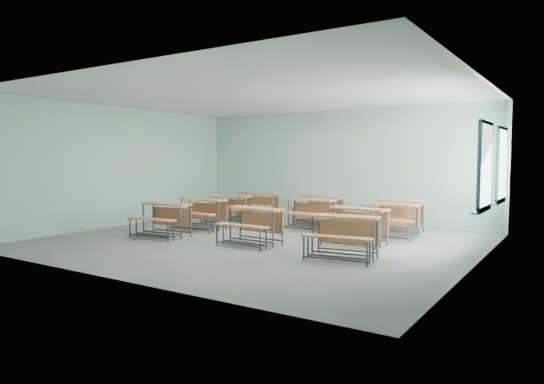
{
  "coord_description": "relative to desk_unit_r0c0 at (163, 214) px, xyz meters",
  "views": [
    {
      "loc": [
        6.05,
        -8.74,
        1.83
      ],
      "look_at": [
        -0.44,
        1.2,
        1.0
      ],
      "focal_mm": 32.0,
      "sensor_mm": 36.0,
      "label": 1
    }
  ],
  "objects": [
    {
      "name": "room",
      "position": [
        2.29,
        0.77,
        1.08
      ],
      "size": [
        9.04,
        8.04,
        3.24
      ],
      "color": "gray",
      "rests_on": "ground"
    },
    {
      "name": "desk_unit_r0c2",
      "position": [
        4.56,
        0.01,
        0.0
      ],
      "size": [
        1.35,
        0.99,
        0.78
      ],
      "rotation": [
        0.0,
        0.0,
        0.13
      ],
      "color": "#B36740",
      "rests_on": "ground"
    },
    {
      "name": "desk_unit_r3c1",
      "position": [
        1.99,
        4.03,
        0.0
      ],
      "size": [
        1.32,
        0.95,
        0.78
      ],
      "rotation": [
        0.0,
        0.0,
        -0.09
      ],
      "color": "#B36740",
      "rests_on": "ground"
    },
    {
      "name": "desk_unit_r1c2",
      "position": [
        4.2,
        1.47,
        0.0
      ],
      "size": [
        1.32,
        0.94,
        0.78
      ],
      "rotation": [
        0.0,
        0.0,
        -0.09
      ],
      "color": "#B36740",
      "rests_on": "ground"
    },
    {
      "name": "desk_unit_r1c0",
      "position": [
        -0.03,
        1.34,
        0.0
      ],
      "size": [
        1.33,
        0.97,
        0.78
      ],
      "rotation": [
        0.0,
        0.0,
        0.11
      ],
      "color": "#B36740",
      "rests_on": "ground"
    },
    {
      "name": "desk_unit_r2c2",
      "position": [
        4.46,
        2.78,
        0.0
      ],
      "size": [
        1.27,
        0.87,
        0.78
      ],
      "rotation": [
        0.0,
        0.0,
        0.03
      ],
      "color": "#B36740",
      "rests_on": "ground"
    },
    {
      "name": "desk_unit_r0c0",
      "position": [
        0.0,
        0.0,
        0.0
      ],
      "size": [
        1.3,
        0.92,
        0.78
      ],
      "rotation": [
        0.0,
        0.0,
        0.07
      ],
      "color": "#B36740",
      "rests_on": "ground"
    },
    {
      "name": "desk_unit_r2c1",
      "position": [
        2.31,
        2.85,
        0.0
      ],
      "size": [
        1.29,
        0.9,
        0.78
      ],
      "rotation": [
        0.0,
        0.0,
        0.05
      ],
      "color": "#B36740",
      "rests_on": "ground"
    },
    {
      "name": "desk_unit_r0c1",
      "position": [
        2.35,
        0.28,
        0.0
      ],
      "size": [
        1.29,
        0.9,
        0.78
      ],
      "rotation": [
        0.0,
        0.0,
        -0.05
      ],
      "color": "#B36740",
      "rests_on": "ground"
    },
    {
      "name": "desk_unit_r3c2",
      "position": [
        4.31,
        3.73,
        0.0
      ],
      "size": [
        1.27,
        0.88,
        0.78
      ],
      "rotation": [
        0.0,
        0.0,
        -0.03
      ],
      "color": "#B36740",
      "rests_on": "ground"
    },
    {
      "name": "desk_unit_r3c0",
      "position": [
        -0.08,
        3.89,
        0.0
      ],
      "size": [
        1.33,
        0.97,
        0.78
      ],
      "rotation": [
        0.0,
        0.0,
        0.11
      ],
      "color": "#B36740",
      "rests_on": "ground"
    },
    {
      "name": "desk_unit_r2c0",
      "position": [
        -0.13,
        2.59,
        0.0
      ],
      "size": [
        1.34,
        0.98,
        0.78
      ],
      "rotation": [
        0.0,
        0.0,
        0.12
      ],
      "color": "#B36740",
      "rests_on": "ground"
    }
  ]
}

